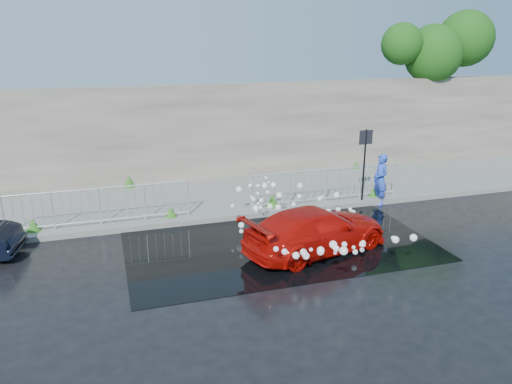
# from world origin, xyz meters

# --- Properties ---
(ground) EXTENTS (90.00, 90.00, 0.00)m
(ground) POSITION_xyz_m (0.00, 0.00, 0.00)
(ground) COLOR black
(ground) RESTS_ON ground
(pavement) EXTENTS (30.00, 4.00, 0.15)m
(pavement) POSITION_xyz_m (0.00, 5.00, 0.07)
(pavement) COLOR slate
(pavement) RESTS_ON ground
(curb) EXTENTS (30.00, 0.25, 0.16)m
(curb) POSITION_xyz_m (0.00, 3.00, 0.08)
(curb) COLOR slate
(curb) RESTS_ON ground
(retaining_wall) EXTENTS (30.00, 0.60, 3.50)m
(retaining_wall) POSITION_xyz_m (0.00, 7.20, 1.90)
(retaining_wall) COLOR #554F47
(retaining_wall) RESTS_ON pavement
(puddle) EXTENTS (8.00, 5.00, 0.01)m
(puddle) POSITION_xyz_m (0.50, 1.00, 0.01)
(puddle) COLOR black
(puddle) RESTS_ON ground
(sign_post) EXTENTS (0.45, 0.06, 2.50)m
(sign_post) POSITION_xyz_m (4.20, 3.10, 1.72)
(sign_post) COLOR black
(sign_post) RESTS_ON ground
(tree) EXTENTS (4.99, 2.38, 6.36)m
(tree) POSITION_xyz_m (9.88, 7.42, 4.85)
(tree) COLOR #332114
(tree) RESTS_ON ground
(railing_left) EXTENTS (5.05, 0.05, 1.10)m
(railing_left) POSITION_xyz_m (-4.00, 3.35, 0.74)
(railing_left) COLOR silver
(railing_left) RESTS_ON pavement
(railing_right) EXTENTS (5.05, 0.05, 1.10)m
(railing_right) POSITION_xyz_m (3.00, 3.35, 0.74)
(railing_right) COLOR silver
(railing_right) RESTS_ON pavement
(weeds) EXTENTS (12.17, 3.93, 0.42)m
(weeds) POSITION_xyz_m (-0.27, 4.56, 0.33)
(weeds) COLOR #275616
(weeds) RESTS_ON pavement
(water_spray) EXTENTS (3.63, 5.74, 1.02)m
(water_spray) POSITION_xyz_m (1.12, 0.76, 0.72)
(water_spray) COLOR white
(water_spray) RESTS_ON ground
(red_car) EXTENTS (4.25, 2.60, 1.15)m
(red_car) POSITION_xyz_m (1.27, 0.16, 0.58)
(red_car) COLOR #AD0C06
(red_car) RESTS_ON ground
(person) EXTENTS (0.43, 0.63, 1.69)m
(person) POSITION_xyz_m (4.78, 3.00, 0.84)
(person) COLOR blue
(person) RESTS_ON ground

